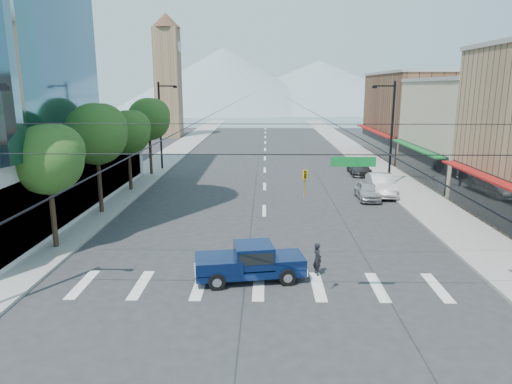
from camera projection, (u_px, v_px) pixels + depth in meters
ground at (263, 302)px, 18.57m from camera, size 160.00×160.00×0.00m
sidewalk_left at (170, 155)px, 57.75m from camera, size 4.00×120.00×0.15m
sidewalk_right at (360, 156)px, 57.26m from camera, size 4.00×120.00×0.15m
shop_mid at (490, 133)px, 40.51m from camera, size 12.00×14.00×9.00m
shop_far at (428, 116)px, 55.98m from camera, size 12.00×18.00×10.00m
clock_tower at (168, 74)px, 76.89m from camera, size 4.80×4.80×20.40m
mountain_left at (224, 79)px, 162.48m from camera, size 80.00×80.00×22.00m
mountain_right at (319, 85)px, 171.94m from camera, size 90.00×90.00×18.00m
tree_near at (51, 157)px, 23.61m from camera, size 3.65×3.64×6.71m
tree_midnear at (98, 132)px, 30.29m from camera, size 4.09×4.09×7.52m
tree_midfar at (129, 131)px, 37.24m from camera, size 3.65×3.64×6.71m
tree_far at (150, 118)px, 43.92m from camera, size 4.09×4.09×7.52m
signal_rig at (268, 197)px, 16.54m from camera, size 21.80×0.20×9.00m
lamp_pole_nw at (161, 122)px, 46.89m from camera, size 2.00×0.25×9.00m
lamp_pole_ne at (390, 130)px, 38.65m from camera, size 2.00×0.25×9.00m
pickup_truck at (249, 261)px, 20.51m from camera, size 5.19×2.58×1.68m
pedestrian at (317, 259)px, 21.07m from camera, size 0.52×0.65×1.55m
parked_car_near at (367, 191)px, 35.29m from camera, size 1.69×4.04×1.37m
parked_car_mid at (381, 185)px, 36.67m from camera, size 2.01×5.19×1.69m
parked_car_far at (359, 167)px, 45.45m from camera, size 2.07×4.82×1.38m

